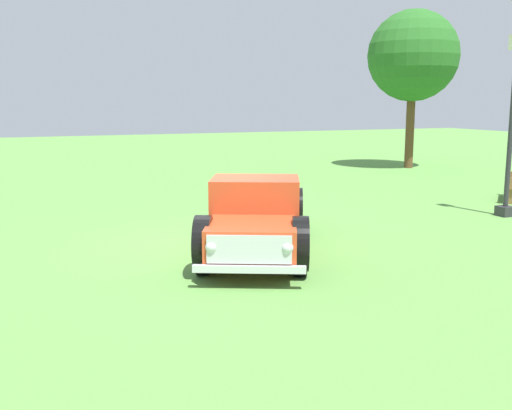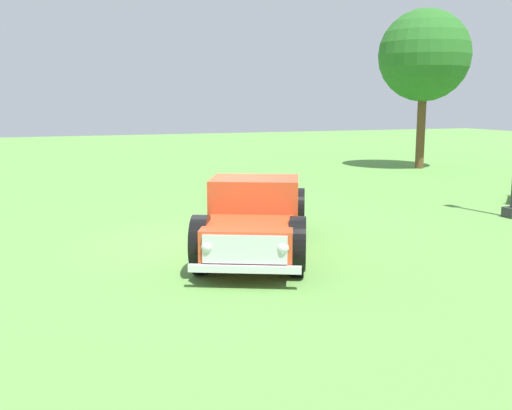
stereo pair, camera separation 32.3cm
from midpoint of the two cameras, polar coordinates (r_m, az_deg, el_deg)
ground_plane at (r=12.03m, az=-4.25°, el=-3.82°), size 80.00×80.00×0.00m
pickup_truck_foreground at (r=11.03m, az=-0.92°, el=-1.35°), size 5.03×3.55×1.46m
lamp_post_near at (r=15.92m, az=22.74°, el=7.38°), size 0.36×0.36×4.50m
oak_tree_center at (r=26.50m, az=14.47°, el=13.63°), size 3.80×3.80×6.62m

